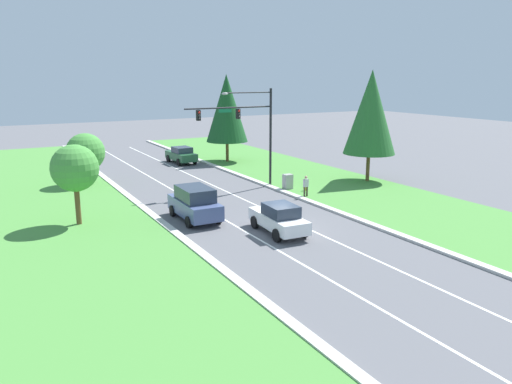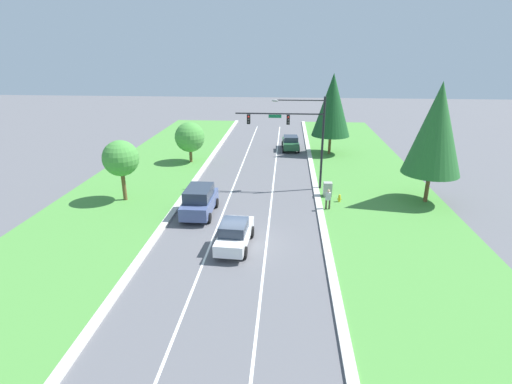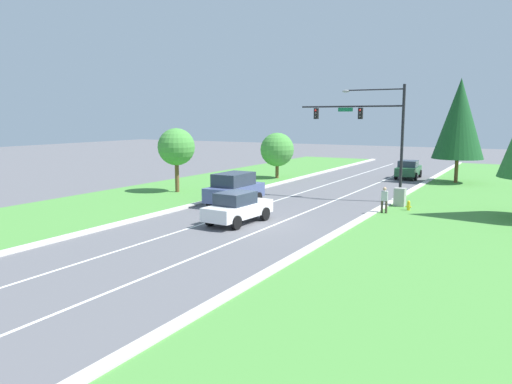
{
  "view_description": "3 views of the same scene",
  "coord_description": "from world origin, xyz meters",
  "px_view_note": "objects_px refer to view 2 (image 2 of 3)",
  "views": [
    {
      "loc": [
        -15.0,
        -24.51,
        9.07
      ],
      "look_at": [
        0.73,
        4.04,
        1.48
      ],
      "focal_mm": 35.0,
      "sensor_mm": 36.0,
      "label": 1
    },
    {
      "loc": [
        2.91,
        -22.97,
        11.97
      ],
      "look_at": [
        0.76,
        4.74,
        1.86
      ],
      "focal_mm": 28.0,
      "sensor_mm": 36.0,
      "label": 2
    },
    {
      "loc": [
        14.11,
        -23.8,
        5.87
      ],
      "look_at": [
        -0.72,
        2.59,
        1.34
      ],
      "focal_mm": 35.0,
      "sensor_mm": 36.0,
      "label": 3
    }
  ],
  "objects_px": {
    "white_sedan": "(235,234)",
    "traffic_signal_mast": "(298,129)",
    "forest_sedan": "(291,143)",
    "pedestrian": "(328,199)",
    "conifer_far_right_tree": "(332,105)",
    "oak_far_left_tree": "(190,137)",
    "fire_hydrant": "(339,199)",
    "utility_cabinet": "(328,190)",
    "oak_near_left_tree": "(121,159)",
    "slate_blue_suv": "(199,201)",
    "conifer_near_right_tree": "(436,129)"
  },
  "relations": [
    {
      "from": "white_sedan",
      "to": "traffic_signal_mast",
      "type": "bearing_deg",
      "value": 73.96
    },
    {
      "from": "forest_sedan",
      "to": "pedestrian",
      "type": "height_order",
      "value": "forest_sedan"
    },
    {
      "from": "conifer_far_right_tree",
      "to": "oak_far_left_tree",
      "type": "height_order",
      "value": "conifer_far_right_tree"
    },
    {
      "from": "fire_hydrant",
      "to": "oak_far_left_tree",
      "type": "height_order",
      "value": "oak_far_left_tree"
    },
    {
      "from": "utility_cabinet",
      "to": "oak_near_left_tree",
      "type": "relative_size",
      "value": 0.25
    },
    {
      "from": "fire_hydrant",
      "to": "conifer_far_right_tree",
      "type": "height_order",
      "value": "conifer_far_right_tree"
    },
    {
      "from": "forest_sedan",
      "to": "utility_cabinet",
      "type": "distance_m",
      "value": 16.58
    },
    {
      "from": "traffic_signal_mast",
      "to": "forest_sedan",
      "type": "distance_m",
      "value": 14.98
    },
    {
      "from": "white_sedan",
      "to": "oak_near_left_tree",
      "type": "bearing_deg",
      "value": 147.09
    },
    {
      "from": "fire_hydrant",
      "to": "utility_cabinet",
      "type": "bearing_deg",
      "value": 124.01
    },
    {
      "from": "white_sedan",
      "to": "utility_cabinet",
      "type": "distance_m",
      "value": 11.68
    },
    {
      "from": "utility_cabinet",
      "to": "oak_far_left_tree",
      "type": "bearing_deg",
      "value": 145.34
    },
    {
      "from": "pedestrian",
      "to": "conifer_far_right_tree",
      "type": "height_order",
      "value": "conifer_far_right_tree"
    },
    {
      "from": "utility_cabinet",
      "to": "fire_hydrant",
      "type": "xyz_separation_m",
      "value": [
        0.86,
        -1.27,
        -0.3
      ]
    },
    {
      "from": "slate_blue_suv",
      "to": "conifer_far_right_tree",
      "type": "bearing_deg",
      "value": 59.47
    },
    {
      "from": "fire_hydrant",
      "to": "pedestrian",
      "type": "bearing_deg",
      "value": -123.21
    },
    {
      "from": "conifer_far_right_tree",
      "to": "oak_far_left_tree",
      "type": "distance_m",
      "value": 16.53
    },
    {
      "from": "slate_blue_suv",
      "to": "forest_sedan",
      "type": "distance_m",
      "value": 22.0
    },
    {
      "from": "forest_sedan",
      "to": "fire_hydrant",
      "type": "height_order",
      "value": "forest_sedan"
    },
    {
      "from": "oak_far_left_tree",
      "to": "oak_near_left_tree",
      "type": "bearing_deg",
      "value": -103.06
    },
    {
      "from": "slate_blue_suv",
      "to": "utility_cabinet",
      "type": "distance_m",
      "value": 11.0
    },
    {
      "from": "oak_far_left_tree",
      "to": "conifer_near_right_tree",
      "type": "bearing_deg",
      "value": -25.29
    },
    {
      "from": "conifer_near_right_tree",
      "to": "conifer_far_right_tree",
      "type": "bearing_deg",
      "value": 112.76
    },
    {
      "from": "pedestrian",
      "to": "oak_near_left_tree",
      "type": "xyz_separation_m",
      "value": [
        -16.52,
        0.77,
        2.66
      ]
    },
    {
      "from": "slate_blue_suv",
      "to": "conifer_far_right_tree",
      "type": "relative_size",
      "value": 0.52
    },
    {
      "from": "utility_cabinet",
      "to": "conifer_near_right_tree",
      "type": "bearing_deg",
      "value": -4.78
    },
    {
      "from": "pedestrian",
      "to": "oak_far_left_tree",
      "type": "distance_m",
      "value": 18.78
    },
    {
      "from": "traffic_signal_mast",
      "to": "fire_hydrant",
      "type": "xyz_separation_m",
      "value": [
        3.46,
        -3.28,
        -5.05
      ]
    },
    {
      "from": "traffic_signal_mast",
      "to": "utility_cabinet",
      "type": "relative_size",
      "value": 6.35
    },
    {
      "from": "conifer_near_right_tree",
      "to": "oak_far_left_tree",
      "type": "distance_m",
      "value": 24.43
    },
    {
      "from": "oak_near_left_tree",
      "to": "traffic_signal_mast",
      "type": "bearing_deg",
      "value": 16.47
    },
    {
      "from": "forest_sedan",
      "to": "conifer_near_right_tree",
      "type": "distance_m",
      "value": 20.83
    },
    {
      "from": "slate_blue_suv",
      "to": "oak_near_left_tree",
      "type": "bearing_deg",
      "value": 160.88
    },
    {
      "from": "utility_cabinet",
      "to": "conifer_far_right_tree",
      "type": "xyz_separation_m",
      "value": [
        1.51,
        14.54,
        5.12
      ]
    },
    {
      "from": "forest_sedan",
      "to": "white_sedan",
      "type": "bearing_deg",
      "value": -101.01
    },
    {
      "from": "white_sedan",
      "to": "forest_sedan",
      "type": "distance_m",
      "value": 26.12
    },
    {
      "from": "utility_cabinet",
      "to": "pedestrian",
      "type": "xyz_separation_m",
      "value": [
        -0.24,
        -2.95,
        0.3
      ]
    },
    {
      "from": "forest_sedan",
      "to": "pedestrian",
      "type": "distance_m",
      "value": 19.45
    },
    {
      "from": "white_sedan",
      "to": "conifer_near_right_tree",
      "type": "relative_size",
      "value": 0.49
    },
    {
      "from": "traffic_signal_mast",
      "to": "forest_sedan",
      "type": "height_order",
      "value": "traffic_signal_mast"
    },
    {
      "from": "utility_cabinet",
      "to": "slate_blue_suv",
      "type": "bearing_deg",
      "value": -155.29
    },
    {
      "from": "utility_cabinet",
      "to": "conifer_far_right_tree",
      "type": "distance_m",
      "value": 15.49
    },
    {
      "from": "slate_blue_suv",
      "to": "utility_cabinet",
      "type": "xyz_separation_m",
      "value": [
        9.98,
        4.59,
        -0.48
      ]
    },
    {
      "from": "forest_sedan",
      "to": "pedestrian",
      "type": "bearing_deg",
      "value": -84.7
    },
    {
      "from": "white_sedan",
      "to": "pedestrian",
      "type": "distance_m",
      "value": 9.24
    },
    {
      "from": "slate_blue_suv",
      "to": "oak_far_left_tree",
      "type": "xyz_separation_m",
      "value": [
        -4.02,
        14.28,
        1.71
      ]
    },
    {
      "from": "forest_sedan",
      "to": "conifer_far_right_tree",
      "type": "bearing_deg",
      "value": -23.97
    },
    {
      "from": "white_sedan",
      "to": "utility_cabinet",
      "type": "height_order",
      "value": "white_sedan"
    },
    {
      "from": "forest_sedan",
      "to": "oak_near_left_tree",
      "type": "relative_size",
      "value": 0.91
    },
    {
      "from": "oak_far_left_tree",
      "to": "white_sedan",
      "type": "bearing_deg",
      "value": -69.19
    }
  ]
}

